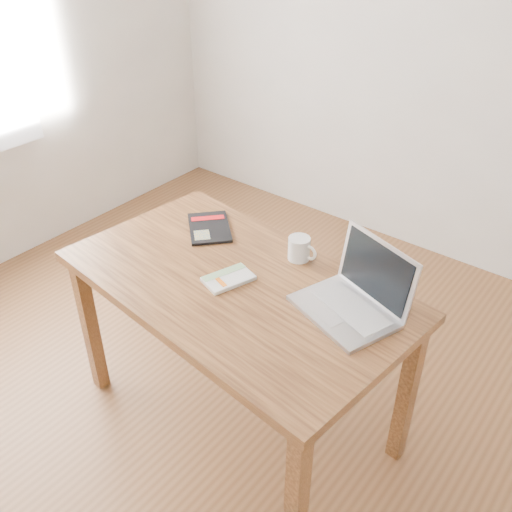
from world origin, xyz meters
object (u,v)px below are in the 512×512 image
Objects in this scene: black_guidebook at (209,228)px; coffee_mug at (300,248)px; white_guidebook at (228,279)px; laptop at (355,297)px; desk at (236,299)px.

coffee_mug is at bearing -41.04° from black_guidebook.
black_guidebook is at bearing -172.23° from coffee_mug.
black_guidebook is 2.39× the size of coffee_mug.
white_guidebook is 0.50× the size of laptop.
coffee_mug is (0.43, 0.05, 0.04)m from black_guidebook.
coffee_mug is at bearing 84.64° from white_guidebook.
laptop is (0.76, -0.09, 0.05)m from black_guidebook.
desk is 3.36× the size of laptop.
black_guidebook is (-0.31, 0.23, -0.00)m from white_guidebook.
white_guidebook is 0.48m from laptop.
black_guidebook is 0.72× the size of laptop.
coffee_mug is at bearing 75.34° from desk.
coffee_mug reaches higher than desk.
coffee_mug is at bearing 176.19° from laptop.
black_guidebook is 0.44m from coffee_mug.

